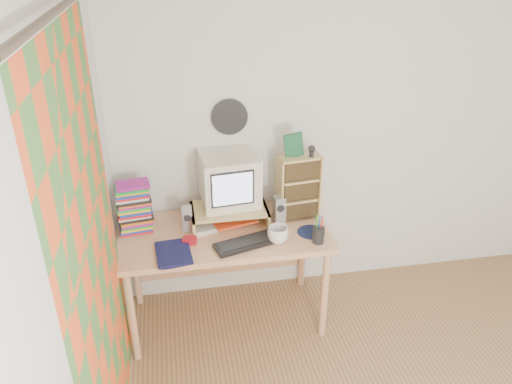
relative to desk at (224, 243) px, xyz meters
name	(u,v)px	position (x,y,z in m)	size (l,w,h in m)	color
back_wall	(357,133)	(1.03, 0.31, 0.63)	(3.50, 3.50, 0.00)	silver
left_wall	(69,330)	(-0.72, -1.44, 0.63)	(3.50, 3.50, 0.00)	silver
curtain	(98,273)	(-0.68, -0.96, 0.53)	(2.20, 2.20, 0.00)	#EF5521
wall_disc	(230,117)	(0.10, 0.29, 0.81)	(0.25, 0.25, 0.02)	black
desk	(224,243)	(0.00, 0.00, 0.00)	(1.40, 0.70, 0.75)	tan
monitor_riser	(229,211)	(0.05, 0.04, 0.23)	(0.52, 0.30, 0.12)	tan
crt_monitor	(230,181)	(0.07, 0.09, 0.43)	(0.37, 0.37, 0.35)	beige
speaker_left	(187,219)	(-0.24, -0.01, 0.22)	(0.07, 0.07, 0.18)	#A1A1A6
speaker_right	(279,209)	(0.39, -0.01, 0.23)	(0.07, 0.07, 0.20)	#A1A1A6
keyboard	(247,243)	(0.13, -0.25, 0.15)	(0.43, 0.14, 0.03)	black
dvd_stack	(135,211)	(-0.58, 0.05, 0.28)	(0.21, 0.15, 0.30)	brown
cd_rack	(298,187)	(0.53, 0.04, 0.37)	(0.28, 0.15, 0.47)	tan
mug	(278,235)	(0.33, -0.26, 0.19)	(0.14, 0.14, 0.11)	white
diary	(156,254)	(-0.45, -0.30, 0.16)	(0.26, 0.19, 0.05)	#10123C
mousepad	(311,232)	(0.57, -0.18, 0.14)	(0.19, 0.19, 0.00)	#0F1735
pen_cup	(319,232)	(0.58, -0.31, 0.21)	(0.08, 0.08, 0.15)	black
papers	(221,220)	(-0.01, 0.05, 0.16)	(0.33, 0.24, 0.04)	beige
red_box	(190,240)	(-0.24, -0.17, 0.16)	(0.09, 0.05, 0.04)	#AC121F
game_box	(294,145)	(0.49, 0.04, 0.68)	(0.12, 0.03, 0.16)	#175231
webcam	(312,151)	(0.61, 0.02, 0.64)	(0.05, 0.05, 0.08)	black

